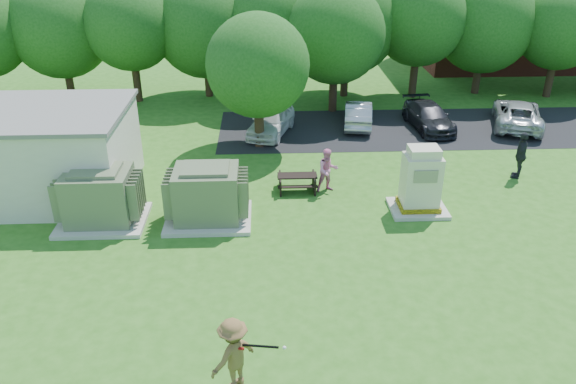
{
  "coord_description": "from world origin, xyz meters",
  "views": [
    {
      "loc": [
        -0.75,
        -13.02,
        9.84
      ],
      "look_at": [
        0.0,
        4.0,
        1.3
      ],
      "focal_mm": 35.0,
      "sensor_mm": 36.0,
      "label": 1
    }
  ],
  "objects_px": {
    "picnic_table": "(297,181)",
    "transformer_right": "(207,196)",
    "person_at_picnic": "(328,170)",
    "car_silver_a": "(358,114)",
    "generator_cabinet": "(420,184)",
    "car_silver_b": "(517,114)",
    "car_white": "(271,121)",
    "person_walking_right": "(521,155)",
    "car_dark": "(429,117)",
    "batter": "(233,354)",
    "transformer_left": "(100,198)"
  },
  "relations": [
    {
      "from": "generator_cabinet",
      "to": "person_at_picnic",
      "type": "distance_m",
      "value": 3.62
    },
    {
      "from": "picnic_table",
      "to": "car_white",
      "type": "relative_size",
      "value": 0.39
    },
    {
      "from": "generator_cabinet",
      "to": "car_white",
      "type": "xyz_separation_m",
      "value": [
        -5.23,
        8.16,
        -0.41
      ]
    },
    {
      "from": "picnic_table",
      "to": "car_white",
      "type": "bearing_deg",
      "value": 98.19
    },
    {
      "from": "person_at_picnic",
      "to": "generator_cabinet",
      "type": "bearing_deg",
      "value": -41.75
    },
    {
      "from": "transformer_left",
      "to": "picnic_table",
      "type": "relative_size",
      "value": 1.95
    },
    {
      "from": "generator_cabinet",
      "to": "car_silver_b",
      "type": "distance_m",
      "value": 11.36
    },
    {
      "from": "picnic_table",
      "to": "generator_cabinet",
      "type": "bearing_deg",
      "value": -23.17
    },
    {
      "from": "picnic_table",
      "to": "person_at_picnic",
      "type": "bearing_deg",
      "value": -4.1
    },
    {
      "from": "batter",
      "to": "car_silver_b",
      "type": "distance_m",
      "value": 21.76
    },
    {
      "from": "transformer_right",
      "to": "car_dark",
      "type": "distance_m",
      "value": 13.7
    },
    {
      "from": "generator_cabinet",
      "to": "transformer_left",
      "type": "bearing_deg",
      "value": -178.0
    },
    {
      "from": "batter",
      "to": "car_silver_a",
      "type": "distance_m",
      "value": 18.32
    },
    {
      "from": "transformer_right",
      "to": "person_walking_right",
      "type": "xyz_separation_m",
      "value": [
        12.43,
        3.07,
        0.01
      ]
    },
    {
      "from": "person_at_picnic",
      "to": "picnic_table",
      "type": "bearing_deg",
      "value": 163.44
    },
    {
      "from": "person_walking_right",
      "to": "car_silver_a",
      "type": "bearing_deg",
      "value": -110.64
    },
    {
      "from": "generator_cabinet",
      "to": "person_at_picnic",
      "type": "relative_size",
      "value": 1.43
    },
    {
      "from": "transformer_left",
      "to": "car_white",
      "type": "distance_m",
      "value": 10.49
    },
    {
      "from": "picnic_table",
      "to": "person_at_picnic",
      "type": "distance_m",
      "value": 1.26
    },
    {
      "from": "car_white",
      "to": "person_walking_right",
      "type": "bearing_deg",
      "value": -10.1
    },
    {
      "from": "picnic_table",
      "to": "car_silver_b",
      "type": "xyz_separation_m",
      "value": [
        11.59,
        6.87,
        0.25
      ]
    },
    {
      "from": "car_white",
      "to": "car_dark",
      "type": "height_order",
      "value": "car_white"
    },
    {
      "from": "transformer_right",
      "to": "generator_cabinet",
      "type": "height_order",
      "value": "generator_cabinet"
    },
    {
      "from": "generator_cabinet",
      "to": "car_white",
      "type": "relative_size",
      "value": 0.63
    },
    {
      "from": "generator_cabinet",
      "to": "person_at_picnic",
      "type": "xyz_separation_m",
      "value": [
        -3.15,
        1.77,
        -0.22
      ]
    },
    {
      "from": "car_white",
      "to": "car_silver_b",
      "type": "xyz_separation_m",
      "value": [
        12.5,
        0.56,
        -0.01
      ]
    },
    {
      "from": "generator_cabinet",
      "to": "batter",
      "type": "distance_m",
      "value": 10.41
    },
    {
      "from": "batter",
      "to": "person_walking_right",
      "type": "bearing_deg",
      "value": -177.77
    },
    {
      "from": "transformer_left",
      "to": "generator_cabinet",
      "type": "xyz_separation_m",
      "value": [
        11.31,
        0.4,
        0.12
      ]
    },
    {
      "from": "person_walking_right",
      "to": "car_dark",
      "type": "relative_size",
      "value": 0.47
    },
    {
      "from": "picnic_table",
      "to": "transformer_right",
      "type": "bearing_deg",
      "value": -145.61
    },
    {
      "from": "car_dark",
      "to": "car_silver_b",
      "type": "bearing_deg",
      "value": -4.93
    },
    {
      "from": "picnic_table",
      "to": "car_silver_a",
      "type": "xyz_separation_m",
      "value": [
        3.54,
        7.35,
        0.21
      ]
    },
    {
      "from": "transformer_right",
      "to": "car_silver_a",
      "type": "xyz_separation_m",
      "value": [
        6.82,
        9.6,
        -0.35
      ]
    },
    {
      "from": "transformer_right",
      "to": "car_silver_b",
      "type": "xyz_separation_m",
      "value": [
        14.88,
        9.12,
        -0.31
      ]
    },
    {
      "from": "generator_cabinet",
      "to": "batter",
      "type": "relative_size",
      "value": 1.33
    },
    {
      "from": "transformer_right",
      "to": "person_walking_right",
      "type": "bearing_deg",
      "value": 13.88
    },
    {
      "from": "generator_cabinet",
      "to": "car_white",
      "type": "distance_m",
      "value": 9.7
    },
    {
      "from": "generator_cabinet",
      "to": "car_dark",
      "type": "xyz_separation_m",
      "value": [
        2.69,
        8.63,
        -0.48
      ]
    },
    {
      "from": "batter",
      "to": "person_walking_right",
      "type": "height_order",
      "value": "person_walking_right"
    },
    {
      "from": "car_dark",
      "to": "car_silver_a",
      "type": "bearing_deg",
      "value": 164.62
    },
    {
      "from": "batter",
      "to": "person_at_picnic",
      "type": "bearing_deg",
      "value": -149.86
    },
    {
      "from": "car_white",
      "to": "person_at_picnic",
      "type": "bearing_deg",
      "value": -53.46
    },
    {
      "from": "generator_cabinet",
      "to": "car_dark",
      "type": "bearing_deg",
      "value": 72.67
    },
    {
      "from": "car_silver_a",
      "to": "car_silver_b",
      "type": "xyz_separation_m",
      "value": [
        8.05,
        -0.48,
        0.04
      ]
    },
    {
      "from": "generator_cabinet",
      "to": "transformer_right",
      "type": "bearing_deg",
      "value": -177.03
    },
    {
      "from": "person_at_picnic",
      "to": "car_silver_a",
      "type": "height_order",
      "value": "person_at_picnic"
    },
    {
      "from": "person_at_picnic",
      "to": "car_silver_a",
      "type": "distance_m",
      "value": 7.81
    },
    {
      "from": "person_walking_right",
      "to": "car_dark",
      "type": "distance_m",
      "value": 6.34
    },
    {
      "from": "transformer_right",
      "to": "car_silver_b",
      "type": "height_order",
      "value": "transformer_right"
    }
  ]
}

